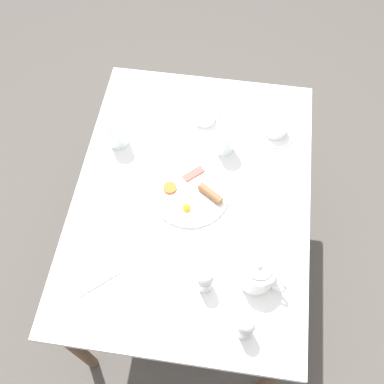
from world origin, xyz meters
name	(u,v)px	position (x,y,z in m)	size (l,w,h in m)	color
ground_plane	(192,265)	(0.00, 0.00, 0.00)	(8.00, 8.00, 0.00)	#4C4742
table	(192,204)	(0.00, 0.00, 0.64)	(0.84, 1.14, 0.71)	white
breakfast_plate	(191,192)	(0.00, 0.00, 0.72)	(0.28, 0.28, 0.04)	white
teapot_near	(258,273)	(0.25, -0.28, 0.77)	(0.19, 0.12, 0.13)	white
teacup_with_saucer_left	(276,129)	(0.28, 0.32, 0.74)	(0.15, 0.15, 0.06)	white
teacup_with_saucer_right	(205,117)	(0.00, 0.34, 0.74)	(0.15, 0.15, 0.06)	white
water_glass_tall	(117,133)	(-0.31, 0.19, 0.77)	(0.07, 0.07, 0.12)	white
water_glass_short	(225,139)	(0.09, 0.21, 0.78)	(0.07, 0.07, 0.12)	white
pepper_grinder	(205,280)	(0.09, -0.33, 0.77)	(0.05, 0.05, 0.11)	#BCBCC1
salt_grinder	(246,328)	(0.23, -0.45, 0.77)	(0.05, 0.05, 0.11)	#BCBCC1
napkin_folded	(93,273)	(-0.28, -0.34, 0.72)	(0.17, 0.17, 0.01)	white
fork_by_plate	(266,192)	(0.26, 0.05, 0.72)	(0.14, 0.12, 0.00)	silver
knife_by_plate	(136,108)	(-0.28, 0.36, 0.72)	(0.05, 0.22, 0.00)	silver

